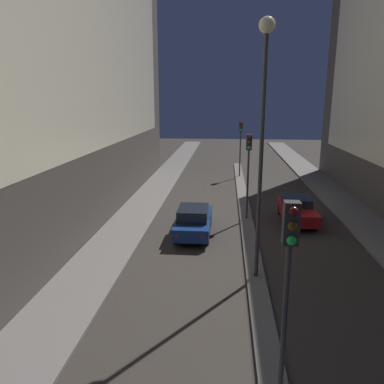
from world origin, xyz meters
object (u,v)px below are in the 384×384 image
at_px(traffic_light_near, 288,266).
at_px(car_right_lane, 297,209).
at_px(traffic_light_mid, 249,158).
at_px(car_left_lane, 194,220).
at_px(traffic_light_far, 241,137).
at_px(street_lamp, 264,103).

xyz_separation_m(traffic_light_near, car_right_lane, (2.99, 14.66, -3.07)).
bearing_deg(traffic_light_mid, car_left_lane, -138.46).
distance_m(traffic_light_mid, traffic_light_far, 12.95).
height_order(street_lamp, car_right_lane, street_lamp).
bearing_deg(traffic_light_near, car_left_lane, 104.10).
xyz_separation_m(street_lamp, car_right_lane, (2.99, 7.71, -6.26)).
relative_size(traffic_light_near, traffic_light_far, 1.00).
relative_size(traffic_light_near, street_lamp, 0.51).
xyz_separation_m(traffic_light_far, street_lamp, (0.00, -20.56, 3.19)).
relative_size(traffic_light_mid, car_right_lane, 1.15).
distance_m(traffic_light_far, car_right_lane, 13.55).
height_order(traffic_light_near, car_right_lane, traffic_light_near).
xyz_separation_m(traffic_light_far, car_right_lane, (2.99, -12.86, -3.07)).
distance_m(traffic_light_near, traffic_light_far, 27.51).
relative_size(traffic_light_mid, car_left_lane, 1.10).
relative_size(traffic_light_near, traffic_light_mid, 1.00).
height_order(car_left_lane, car_right_lane, car_left_lane).
distance_m(street_lamp, car_left_lane, 8.50).
height_order(traffic_light_far, car_left_lane, traffic_light_far).
xyz_separation_m(traffic_light_near, traffic_light_far, (0.00, 27.51, 0.00)).
height_order(traffic_light_far, car_right_lane, traffic_light_far).
bearing_deg(traffic_light_far, traffic_light_near, -90.00).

